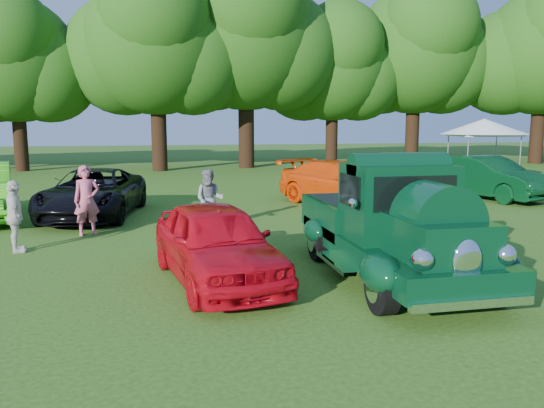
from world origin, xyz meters
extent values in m
plane|color=#2A4E12|center=(0.00, 0.00, 0.00)|extent=(120.00, 120.00, 0.00)
cylinder|color=black|center=(0.58, -2.08, 0.41)|extent=(0.24, 0.82, 0.82)
cylinder|color=black|center=(2.42, -2.08, 0.41)|extent=(0.24, 0.82, 0.82)
cylinder|color=black|center=(0.58, 1.08, 0.41)|extent=(0.24, 0.82, 0.82)
cylinder|color=black|center=(2.42, 1.08, 0.41)|extent=(0.24, 0.82, 0.82)
cube|color=black|center=(1.50, -0.42, 0.58)|extent=(1.91, 4.99, 0.38)
cube|color=black|center=(1.50, -1.91, 1.02)|extent=(1.22, 1.61, 0.69)
cube|color=black|center=(1.50, -0.56, 1.40)|extent=(1.73, 1.27, 1.33)
cube|color=black|center=(1.50, -1.17, 1.63)|extent=(1.44, 0.07, 0.58)
cube|color=black|center=(1.50, 1.10, 0.89)|extent=(1.91, 2.27, 0.64)
cube|color=black|center=(1.50, 1.10, 1.20)|extent=(1.64, 1.99, 0.06)
ellipsoid|color=black|center=(0.55, -2.08, 0.62)|extent=(0.55, 0.95, 0.55)
ellipsoid|color=black|center=(2.45, -2.08, 0.62)|extent=(0.55, 0.95, 0.55)
ellipsoid|color=black|center=(0.51, 1.08, 0.61)|extent=(0.42, 0.80, 0.47)
ellipsoid|color=black|center=(2.49, 1.08, 0.61)|extent=(0.42, 0.80, 0.47)
ellipsoid|color=white|center=(1.50, -2.74, 0.89)|extent=(0.45, 0.14, 0.66)
sphere|color=white|center=(0.88, -2.67, 0.95)|extent=(0.31, 0.31, 0.31)
sphere|color=white|center=(2.12, -2.67, 0.95)|extent=(0.31, 0.31, 0.31)
cube|color=white|center=(1.50, -2.91, 0.38)|extent=(1.80, 0.12, 0.12)
cube|color=white|center=(1.50, 2.24, 0.44)|extent=(1.80, 0.12, 0.12)
imported|color=red|center=(-1.59, 0.05, 0.69)|extent=(2.33, 4.30, 1.39)
imported|color=black|center=(-4.47, 7.32, 0.71)|extent=(3.09, 5.39, 1.42)
imported|color=#E54108|center=(3.55, 7.84, 0.75)|extent=(4.24, 5.54, 1.50)
imported|color=#0C0C88|center=(5.23, 9.36, 0.74)|extent=(3.63, 4.61, 1.47)
imported|color=black|center=(9.25, 8.35, 0.78)|extent=(2.95, 5.00, 1.56)
imported|color=#BF4E69|center=(-4.31, 4.64, 0.87)|extent=(0.73, 0.59, 1.73)
imported|color=gray|center=(-1.26, 4.81, 0.78)|extent=(0.91, 0.80, 1.57)
imported|color=beige|center=(-5.58, 3.05, 0.78)|extent=(0.62, 0.98, 1.56)
cube|color=white|center=(12.51, 13.61, 2.20)|extent=(3.11, 3.11, 0.11)
cone|color=white|center=(12.51, 13.61, 2.60)|extent=(4.56, 4.56, 0.72)
cylinder|color=slate|center=(11.11, 12.62, 1.08)|extent=(0.05, 0.05, 2.15)
cylinder|color=slate|center=(11.52, 15.01, 1.08)|extent=(0.05, 0.05, 2.15)
cylinder|color=slate|center=(13.50, 12.21, 1.08)|extent=(0.05, 0.05, 2.15)
cylinder|color=slate|center=(13.91, 14.60, 1.08)|extent=(0.05, 0.05, 2.15)
cylinder|color=black|center=(-10.36, 24.22, 1.92)|extent=(0.77, 0.77, 3.84)
sphere|color=#15420E|center=(-10.36, 24.22, 6.30)|extent=(7.02, 7.02, 7.02)
cylinder|color=black|center=(-2.50, 22.74, 2.21)|extent=(0.88, 0.88, 4.41)
sphere|color=#15420E|center=(-2.50, 22.74, 7.23)|extent=(8.07, 8.07, 8.07)
cylinder|color=black|center=(2.82, 23.86, 2.43)|extent=(0.97, 0.97, 4.85)
sphere|color=#15420E|center=(2.82, 23.86, 7.95)|extent=(8.87, 8.87, 8.87)
cylinder|color=black|center=(8.85, 25.25, 2.00)|extent=(0.80, 0.80, 4.00)
sphere|color=#15420E|center=(8.85, 25.25, 6.56)|extent=(7.32, 7.32, 7.32)
cylinder|color=black|center=(14.80, 25.46, 2.33)|extent=(0.93, 0.93, 4.66)
sphere|color=#15420E|center=(14.80, 25.46, 7.65)|extent=(8.53, 8.53, 8.53)
cylinder|color=black|center=(22.93, 23.13, 2.28)|extent=(0.91, 0.91, 4.56)
sphere|color=#15420E|center=(22.93, 23.13, 7.47)|extent=(8.33, 8.33, 8.33)
camera|label=1|loc=(-2.51, -8.98, 2.75)|focal=35.00mm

